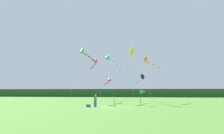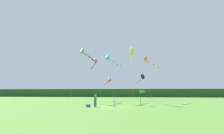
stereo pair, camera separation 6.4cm
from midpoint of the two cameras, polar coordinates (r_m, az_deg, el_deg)
The scene contains 13 objects.
ground_plane at distance 24.82m, azimuth -1.68°, elevation -13.00°, with size 120.00×120.00×0.00m, color #5B9338.
distant_treeline at distance 69.57m, azimuth 3.63°, elevation -8.50°, with size 108.00×2.91×3.13m, color #234C23.
person_adult at distance 24.82m, azimuth -5.55°, elevation -10.77°, with size 0.37×0.37×1.70m.
person_child at distance 25.04m, azimuth 0.59°, elevation -11.34°, with size 0.28×0.28×1.27m.
cooler_box at distance 25.02m, azimuth -7.81°, elevation -12.48°, with size 0.58×0.32×0.36m, color #1959B2.
banner_flag_pole at distance 27.28m, azimuth 10.01°, elevation -7.92°, with size 0.90×0.70×2.64m.
kite_red at distance 42.14m, azimuth -1.19°, elevation -4.16°, with size 4.05×8.04×5.92m.
kite_cyan at distance 35.02m, azimuth -0.83°, elevation 3.07°, with size 5.02×8.60×9.84m.
kite_orange at distance 37.23m, azimuth 11.47°, elevation 2.10°, with size 5.28×4.57×9.53m.
kite_green at distance 36.28m, azimuth -9.22°, elevation 5.03°, with size 3.09×9.90×11.28m.
kite_rainbow at distance 39.02m, azimuth -5.55°, elevation 1.66°, with size 4.07×6.64×9.56m.
kite_black at distance 41.24m, azimuth 9.78°, elevation -3.30°, with size 3.50×6.96×6.39m.
kite_yellow at distance 33.74m, azimuth 6.40°, elevation 4.42°, with size 0.78×6.26×10.56m.
Camera 1 is at (3.45, -24.48, 2.15)m, focal length 27.88 mm.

